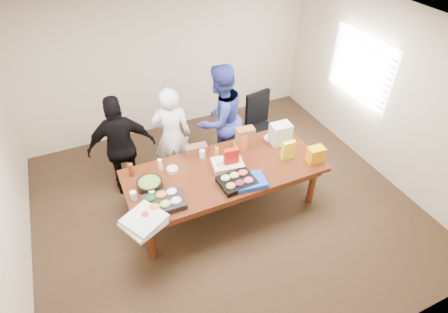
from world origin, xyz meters
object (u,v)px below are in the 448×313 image
person_right (220,119)px  salad_bowl (150,185)px  person_center (172,136)px  office_chair (262,129)px  sheet_cake (228,164)px  conference_table (224,188)px

person_right → salad_bowl: 1.69m
person_center → salad_bowl: bearing=72.0°
office_chair → salad_bowl: bearing=-168.9°
office_chair → sheet_cake: 1.37m
office_chair → sheet_cake: size_ratio=2.58×
conference_table → person_right: 1.17m
person_right → salad_bowl: bearing=12.0°
conference_table → office_chair: (1.13, 0.90, 0.18)m
office_chair → person_center: size_ratio=0.66×
office_chair → conference_table: bearing=-151.1°
conference_table → person_right: size_ratio=1.52×
sheet_cake → salad_bowl: (-1.13, 0.02, 0.02)m
office_chair → person_right: bearing=165.1°
person_center → salad_bowl: 1.07m
person_center → sheet_cake: (0.53, -0.90, -0.05)m
conference_table → person_right: (0.37, 0.97, 0.55)m
person_right → office_chair: bearing=154.6°
conference_table → person_center: size_ratio=1.68×
person_right → sheet_cake: 0.97m
person_center → salad_bowl: person_center is taller
conference_table → office_chair: 1.45m
office_chair → person_center: bearing=168.3°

